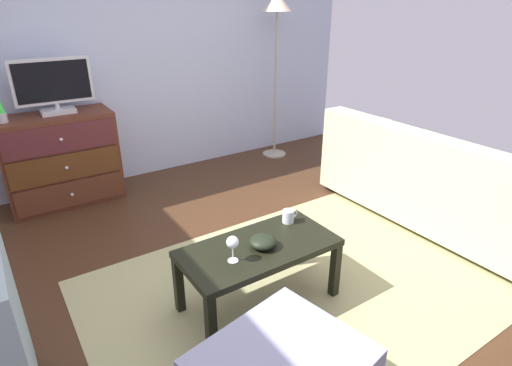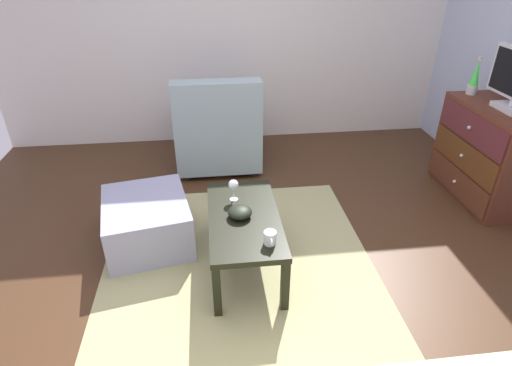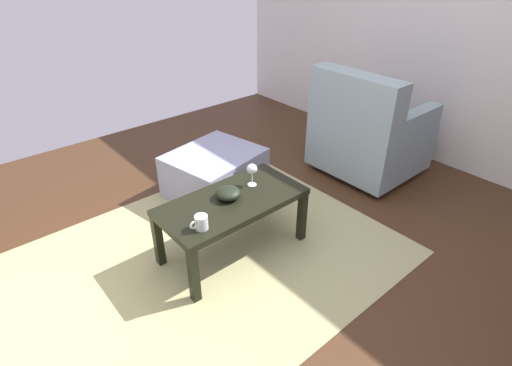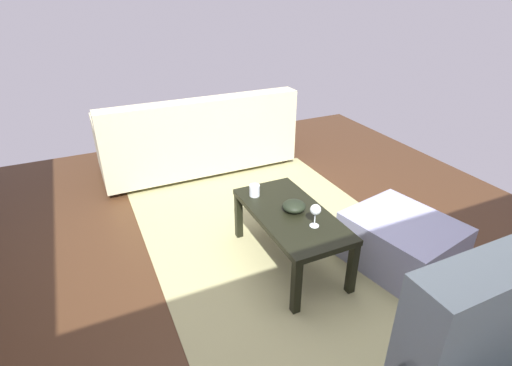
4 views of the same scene
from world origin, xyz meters
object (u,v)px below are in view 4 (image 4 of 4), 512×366
Objects in this scene: coffee_table at (291,219)px; ottoman at (401,242)px; mug at (254,190)px; bowl_decorative at (294,206)px; wine_glass at (315,210)px; couch_large at (197,139)px.

ottoman is at bearing -116.64° from coffee_table.
mug is (0.32, 0.13, 0.10)m from coffee_table.
ottoman is (-0.36, -0.67, -0.27)m from bowl_decorative.
wine_glass is at bearing 77.69° from ottoman.
bowl_decorative is 0.81m from ottoman.
wine_glass is 0.98× the size of bowl_decorative.
wine_glass is at bearing -175.84° from couch_large.
coffee_table is 0.36m from mug.
coffee_table is at bearing -176.97° from couch_large.
mug reaches higher than coffee_table.
mug is (0.53, 0.18, -0.07)m from wine_glass.
couch_large is (1.52, -0.03, -0.14)m from mug.
mug is at bearing 21.94° from coffee_table.
wine_glass is 0.22× the size of ottoman.
ottoman is at bearing -102.31° from wine_glass.
ottoman is (-2.19, -0.80, -0.14)m from couch_large.
mug is at bearing 26.59° from bowl_decorative.
ottoman is at bearing -118.16° from bowl_decorative.
wine_glass is 0.56m from mug.
bowl_decorative is at bearing 61.84° from ottoman.
bowl_decorative is 1.83m from couch_large.
coffee_table reaches higher than ottoman.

